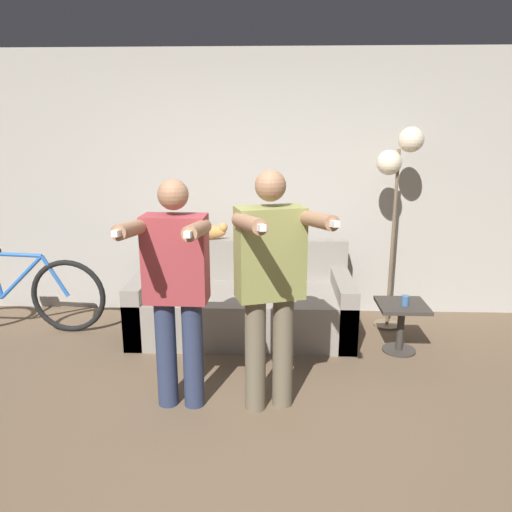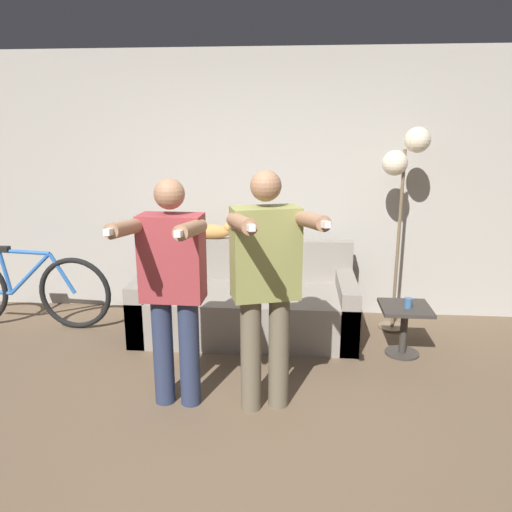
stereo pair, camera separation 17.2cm
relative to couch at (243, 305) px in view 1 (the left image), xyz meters
name	(u,v)px [view 1 (the left image)]	position (x,y,z in m)	size (l,w,h in m)	color
ground_plane	(241,463)	(0.11, -1.90, -0.26)	(16.00, 16.00, 0.00)	brown
wall_back	(257,186)	(0.11, 0.62, 1.04)	(10.00, 0.05, 2.60)	#B7B2A8
couch	(243,305)	(0.00, 0.00, 0.00)	(1.99, 0.91, 0.82)	gray
person_left	(176,282)	(-0.35, -1.30, 0.64)	(0.49, 0.68, 1.57)	#2D3856
person_right	(271,278)	(0.27, -1.30, 0.67)	(0.63, 0.77, 1.62)	#6B604C
cat	(207,232)	(-0.37, 0.35, 0.62)	(0.52, 0.13, 0.16)	tan
floor_lamp	(399,166)	(1.40, 0.20, 1.27)	(0.41, 0.25, 1.88)	#756047
side_table	(401,318)	(1.37, -0.37, 0.04)	(0.41, 0.41, 0.43)	#38332D
cup	(405,301)	(1.38, -0.40, 0.21)	(0.07, 0.07, 0.08)	#3D6693
bicycle	(15,294)	(-2.13, -0.05, 0.10)	(1.71, 0.07, 0.79)	black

